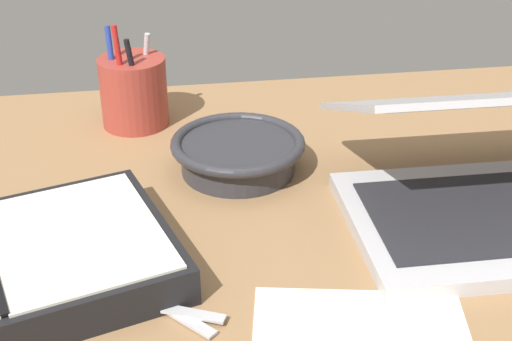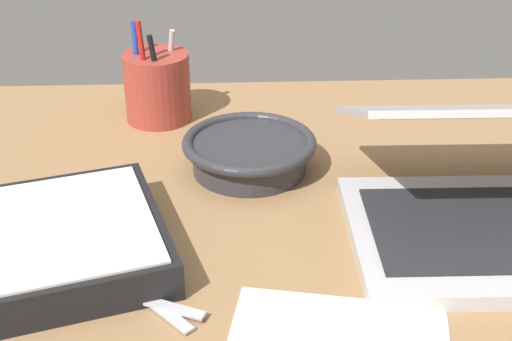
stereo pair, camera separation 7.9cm
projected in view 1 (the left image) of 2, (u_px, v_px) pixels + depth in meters
The scene contains 5 objects.
desk_top at pixel (302, 256), 78.91cm from camera, with size 140.00×100.00×2.00cm, color #936D47.
laptop at pixel (501, 176), 82.25cm from camera, with size 36.16×30.88×17.70cm.
bowl at pixel (238, 152), 92.88cm from camera, with size 17.56×17.56×4.72cm.
pen_cup at pixel (134, 91), 104.47cm from camera, with size 9.79×9.79×15.90cm.
scissors at pixel (136, 298), 70.31cm from camera, with size 12.51×10.84×0.80cm.
Camera 1 is at (-15.16, -63.06, 47.22)cm, focal length 50.00 mm.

